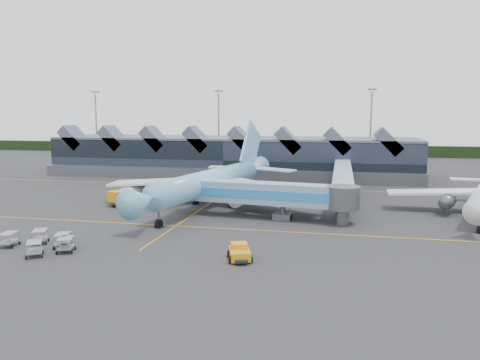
% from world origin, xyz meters
% --- Properties ---
extents(ground, '(260.00, 260.00, 0.00)m').
position_xyz_m(ground, '(0.00, 0.00, 0.00)').
color(ground, '#252527').
rests_on(ground, ground).
extents(taxi_stripes, '(120.00, 60.00, 0.01)m').
position_xyz_m(taxi_stripes, '(0.00, 10.00, 0.01)').
color(taxi_stripes, '#C18016').
rests_on(taxi_stripes, ground).
extents(tree_line_far, '(260.00, 4.00, 4.00)m').
position_xyz_m(tree_line_far, '(0.00, 110.00, 2.00)').
color(tree_line_far, black).
rests_on(tree_line_far, ground).
extents(terminal, '(90.00, 22.25, 12.52)m').
position_xyz_m(terminal, '(-5.07, 47.35, 4.88)').
color(terminal, black).
rests_on(terminal, ground).
extents(light_masts, '(132.40, 42.56, 22.45)m').
position_xyz_m(light_masts, '(21.00, 62.80, 12.49)').
color(light_masts, '#919499').
rests_on(light_masts, ground).
extents(main_airliner, '(38.31, 44.67, 14.43)m').
position_xyz_m(main_airliner, '(1.24, 6.96, 4.24)').
color(main_airliner, '#62A6C7').
rests_on(main_airliner, ground).
extents(jet_bridge, '(27.25, 7.07, 5.49)m').
position_xyz_m(jet_bridge, '(12.61, -0.84, 3.63)').
color(jet_bridge, '#77A1C7').
rests_on(jet_bridge, ground).
extents(fuel_truck, '(4.88, 8.63, 2.93)m').
position_xyz_m(fuel_truck, '(-13.11, 5.83, 1.64)').
color(fuel_truck, black).
rests_on(fuel_truck, ground).
extents(pushback_tug, '(3.24, 4.17, 1.68)m').
position_xyz_m(pushback_tug, '(11.75, -20.82, 0.76)').
color(pushback_tug, orange).
rests_on(pushback_tug, ground).
extents(baggage_carts, '(9.75, 7.44, 1.63)m').
position_xyz_m(baggage_carts, '(-11.04, -21.71, 0.92)').
color(baggage_carts, '#919599').
rests_on(baggage_carts, ground).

